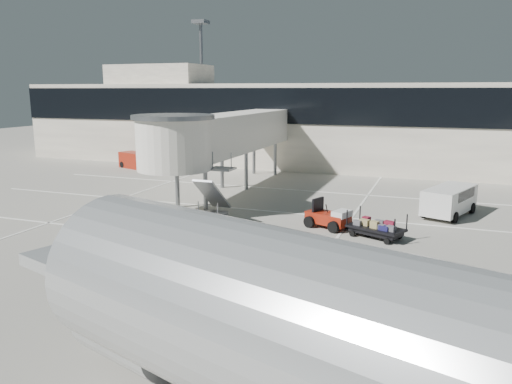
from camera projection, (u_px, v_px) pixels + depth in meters
ground at (189, 253)px, 23.15m from camera, size 140.00×140.00×0.00m
lane_markings at (248, 208)px, 31.95m from camera, size 40.00×30.00×0.02m
terminal at (325, 124)px, 49.94m from camera, size 64.00×12.11×15.20m
jet_bridge at (219, 136)px, 34.91m from camera, size 5.70×20.40×6.03m
baggage_tug at (329, 218)px, 27.27m from camera, size 2.65×2.24×1.58m
suitcase_cart at (376, 229)px, 25.48m from camera, size 3.48×2.39×1.36m
box_cart_near at (189, 268)px, 19.44m from camera, size 4.01×2.60×1.55m
box_cart_far at (115, 236)px, 23.95m from camera, size 4.05×2.55×1.56m
ground_worker at (228, 239)px, 22.67m from camera, size 0.66×0.56×1.53m
minivan at (450, 198)px, 29.99m from camera, size 3.29×4.89×1.72m
belt_loader at (137, 161)px, 47.97m from camera, size 4.37×2.81×1.98m
aircraft at (433, 381)px, 8.12m from camera, size 19.11×8.64×4.92m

